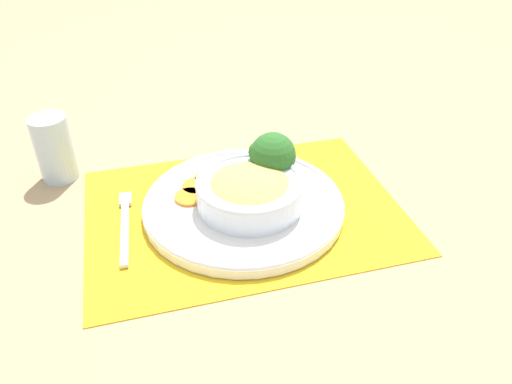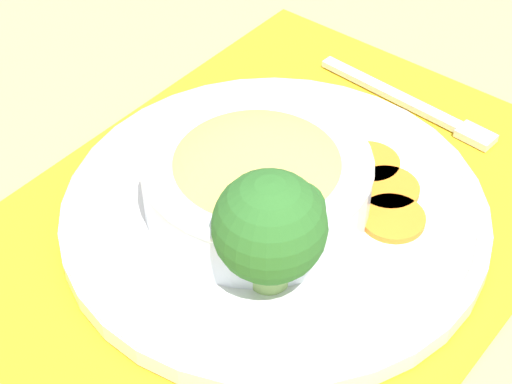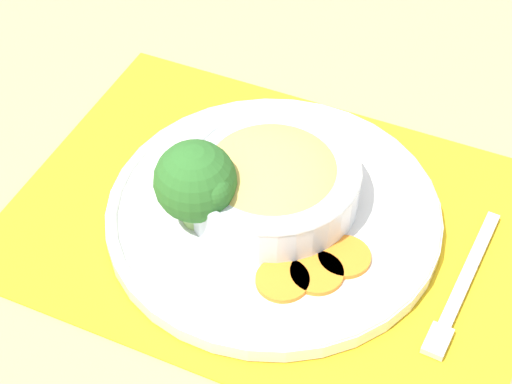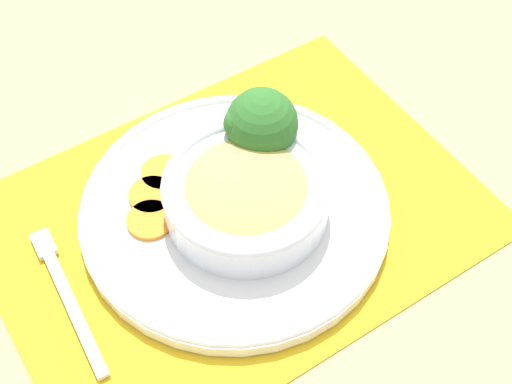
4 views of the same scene
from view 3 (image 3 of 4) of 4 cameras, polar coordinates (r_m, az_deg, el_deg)
ground_plane at (r=0.85m, az=1.17°, el=-2.05°), size 4.00×4.00×0.00m
placemat at (r=0.85m, az=1.17°, el=-1.96°), size 0.54×0.41×0.00m
plate at (r=0.84m, az=1.19°, el=-1.36°), size 0.33×0.33×0.02m
bowl at (r=0.82m, az=1.05°, el=0.90°), size 0.17×0.17×0.06m
broccoli_floret at (r=0.79m, az=-4.04°, el=0.65°), size 0.08×0.08×0.09m
carrot_slice_near at (r=0.78m, az=1.78°, el=-5.89°), size 0.05×0.05×0.01m
carrot_slice_middle at (r=0.78m, az=4.08°, el=-5.40°), size 0.05×0.05×0.01m
carrot_slice_far at (r=0.80m, az=5.91°, el=-4.31°), size 0.05×0.05×0.01m
fork at (r=0.81m, az=13.33°, el=-6.69°), size 0.04×0.18×0.01m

